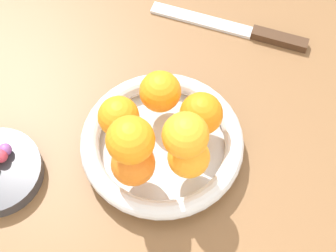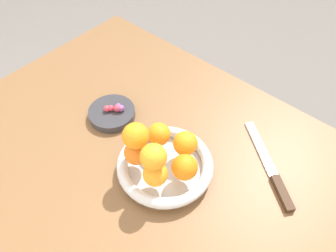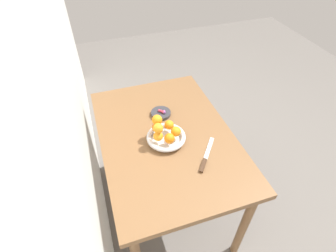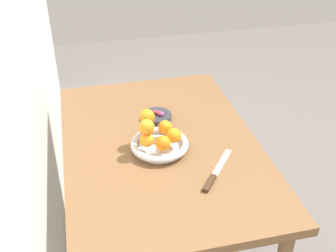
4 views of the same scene
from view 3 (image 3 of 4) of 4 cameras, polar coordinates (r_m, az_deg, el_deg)
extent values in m
plane|color=slate|center=(2.13, -0.31, -16.12)|extent=(6.00, 6.00, 0.00)
cube|color=silver|center=(1.20, -23.35, 10.47)|extent=(4.00, 0.05, 2.50)
cube|color=brown|center=(1.55, -0.41, -2.40)|extent=(1.10, 0.76, 0.04)
cylinder|color=brown|center=(1.70, 16.19, -20.06)|extent=(0.05, 0.05, 0.70)
cylinder|color=brown|center=(2.22, 3.61, 1.37)|extent=(0.05, 0.05, 0.70)
cylinder|color=brown|center=(2.12, -12.75, -2.27)|extent=(0.05, 0.05, 0.70)
cylinder|color=silver|center=(1.50, -0.41, -2.93)|extent=(0.18, 0.18, 0.01)
torus|color=silver|center=(1.49, -0.41, -2.40)|extent=(0.22, 0.22, 0.03)
cylinder|color=#333338|center=(1.66, -1.57, 2.77)|extent=(0.13, 0.13, 0.02)
sphere|color=orange|center=(1.50, 0.22, 0.23)|extent=(0.06, 0.06, 0.06)
sphere|color=orange|center=(1.49, -2.45, -0.30)|extent=(0.06, 0.06, 0.06)
sphere|color=orange|center=(1.44, -2.17, -2.24)|extent=(0.05, 0.05, 0.05)
sphere|color=orange|center=(1.42, 0.32, -2.72)|extent=(0.06, 0.06, 0.06)
sphere|color=orange|center=(1.46, 1.73, -1.21)|extent=(0.06, 0.06, 0.06)
sphere|color=orange|center=(1.40, -2.18, -0.49)|extent=(0.06, 0.06, 0.06)
sphere|color=orange|center=(1.45, -2.40, 1.34)|extent=(0.06, 0.06, 0.06)
sphere|color=#C6384C|center=(1.66, -1.93, 3.39)|extent=(0.02, 0.02, 0.02)
sphere|color=#8C4C99|center=(1.65, -0.85, 3.25)|extent=(0.01, 0.01, 0.01)
sphere|color=#8C4C99|center=(1.64, -0.78, 2.98)|extent=(0.02, 0.02, 0.02)
sphere|color=#C6384C|center=(1.65, -1.60, 3.31)|extent=(0.02, 0.02, 0.02)
sphere|color=#C6384C|center=(1.64, -1.11, 3.11)|extent=(0.02, 0.02, 0.02)
cube|color=#3F2819|center=(1.39, 7.65, -8.50)|extent=(0.08, 0.07, 0.01)
cube|color=silver|center=(1.48, 8.88, -4.84)|extent=(0.15, 0.12, 0.01)
camera|label=1|loc=(1.18, -17.86, 19.15)|focal=55.00mm
camera|label=2|loc=(0.83, -15.74, 10.15)|focal=35.00mm
camera|label=4|loc=(0.32, 128.32, -57.47)|focal=45.00mm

